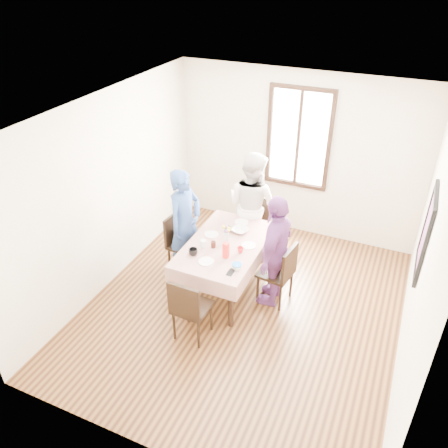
{
  "coord_description": "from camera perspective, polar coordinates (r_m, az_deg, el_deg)",
  "views": [
    {
      "loc": [
        1.64,
        -4.35,
        4.2
      ],
      "look_at": [
        -0.4,
        0.25,
        1.1
      ],
      "focal_mm": 36.22,
      "sensor_mm": 36.0,
      "label": 1
    }
  ],
  "objects": [
    {
      "name": "mug_green",
      "position": [
        6.36,
        0.47,
        -0.65
      ],
      "size": [
        0.11,
        0.11,
        0.08
      ],
      "primitive_type": "imported",
      "rotation": [
        0.0,
        0.0,
        -0.1
      ],
      "color": "#0C7226",
      "rests_on": "tablecloth"
    },
    {
      "name": "mug_flag",
      "position": [
        5.94,
        2.08,
        -3.29
      ],
      "size": [
        0.12,
        0.12,
        0.08
      ],
      "primitive_type": "imported",
      "rotation": [
        0.0,
        0.0,
        0.86
      ],
      "color": "red",
      "rests_on": "tablecloth"
    },
    {
      "name": "window_frame",
      "position": [
        7.24,
        9.41,
        10.6
      ],
      "size": [
        1.02,
        0.06,
        1.62
      ],
      "primitive_type": "cube",
      "color": "black",
      "rests_on": "back_wall"
    },
    {
      "name": "flower_bunch",
      "position": [
        6.06,
        0.27,
        -0.81
      ],
      "size": [
        0.09,
        0.09,
        0.1
      ],
      "primitive_type": null,
      "color": "yellow",
      "rests_on": "flower_vase"
    },
    {
      "name": "back_wall",
      "position": [
        7.37,
        9.25,
        8.48
      ],
      "size": [
        4.0,
        0.0,
        4.0
      ],
      "primitive_type": "plane",
      "rotation": [
        1.57,
        0.0,
        0.0
      ],
      "color": "beige",
      "rests_on": "ground"
    },
    {
      "name": "chair_right",
      "position": [
        6.15,
        6.52,
        -6.11
      ],
      "size": [
        0.48,
        0.48,
        0.91
      ],
      "primitive_type": "cube",
      "rotation": [
        0.0,
        0.0,
        1.43
      ],
      "color": "black",
      "rests_on": "ground"
    },
    {
      "name": "juice_carton",
      "position": [
        5.81,
        0.24,
        -3.34
      ],
      "size": [
        0.07,
        0.07,
        0.22
      ],
      "primitive_type": "cube",
      "color": "red",
      "rests_on": "tablecloth"
    },
    {
      "name": "plate_near",
      "position": [
        5.79,
        -2.28,
        -4.75
      ],
      "size": [
        0.2,
        0.2,
        0.01
      ],
      "primitive_type": "cylinder",
      "color": "white",
      "rests_on": "tablecloth"
    },
    {
      "name": "plate_far",
      "position": [
        6.59,
        2.23,
        0.2
      ],
      "size": [
        0.2,
        0.2,
        0.01
      ],
      "primitive_type": "cylinder",
      "color": "white",
      "rests_on": "tablecloth"
    },
    {
      "name": "drinking_glass",
      "position": [
        6.03,
        -2.62,
        -2.51
      ],
      "size": [
        0.08,
        0.08,
        0.11
      ],
      "primitive_type": "cylinder",
      "color": "silver",
      "rests_on": "tablecloth"
    },
    {
      "name": "mug_black",
      "position": [
        5.9,
        -3.91,
        -3.53
      ],
      "size": [
        0.16,
        0.16,
        0.09
      ],
      "primitive_type": "imported",
      "rotation": [
        0.0,
        0.0,
        0.4
      ],
      "color": "black",
      "rests_on": "tablecloth"
    },
    {
      "name": "jam_jar",
      "position": [
        6.03,
        -1.36,
        -2.61
      ],
      "size": [
        0.06,
        0.06,
        0.09
      ],
      "primitive_type": "cylinder",
      "color": "black",
      "rests_on": "tablecloth"
    },
    {
      "name": "person_left",
      "position": [
        6.46,
        -4.99,
        0.05
      ],
      "size": [
        0.52,
        0.67,
        1.65
      ],
      "primitive_type": "imported",
      "rotation": [
        0.0,
        0.0,
        1.35
      ],
      "color": "navy",
      "rests_on": "ground"
    },
    {
      "name": "serving_bowl",
      "position": [
        6.36,
        2.02,
        -0.81
      ],
      "size": [
        0.26,
        0.26,
        0.05
      ],
      "primitive_type": "imported",
      "rotation": [
        0.0,
        0.0,
        -0.19
      ],
      "color": "white",
      "rests_on": "tablecloth"
    },
    {
      "name": "dining_table",
      "position": [
        6.36,
        0.18,
        -5.35
      ],
      "size": [
        0.86,
        1.47,
        0.75
      ],
      "primitive_type": "cube",
      "color": "black",
      "rests_on": "ground"
    },
    {
      "name": "window_pane",
      "position": [
        7.25,
        9.44,
        10.63
      ],
      "size": [
        0.9,
        0.02,
        1.5
      ],
      "primitive_type": "cube",
      "color": "white",
      "rests_on": "back_wall"
    },
    {
      "name": "person_far",
      "position": [
        6.87,
        3.51,
        2.38
      ],
      "size": [
        0.97,
        0.84,
        1.7
      ],
      "primitive_type": "imported",
      "rotation": [
        0.0,
        0.0,
        2.87
      ],
      "color": "silver",
      "rests_on": "ground"
    },
    {
      "name": "flower_vase",
      "position": [
        6.12,
        0.27,
        -1.75
      ],
      "size": [
        0.07,
        0.07,
        0.14
      ],
      "primitive_type": "cylinder",
      "color": "silver",
      "rests_on": "tablecloth"
    },
    {
      "name": "chair_near",
      "position": [
        5.61,
        -4.03,
        -10.37
      ],
      "size": [
        0.43,
        0.43,
        0.91
      ],
      "primitive_type": "cube",
      "rotation": [
        0.0,
        0.0,
        -0.03
      ],
      "color": "black",
      "rests_on": "ground"
    },
    {
      "name": "person_right",
      "position": [
        5.95,
        6.54,
        -3.39
      ],
      "size": [
        0.43,
        0.96,
        1.61
      ],
      "primitive_type": "imported",
      "rotation": [
        0.0,
        0.0,
        -1.61
      ],
      "color": "#74397D",
      "rests_on": "ground"
    },
    {
      "name": "plate_right",
      "position": [
        6.09,
        3.15,
        -2.72
      ],
      "size": [
        0.2,
        0.2,
        0.01
      ],
      "primitive_type": "cylinder",
      "color": "white",
      "rests_on": "tablecloth"
    },
    {
      "name": "smartphone",
      "position": [
        5.61,
        0.85,
        -6.1
      ],
      "size": [
        0.07,
        0.15,
        0.01
      ],
      "primitive_type": "cube",
      "color": "black",
      "rests_on": "tablecloth"
    },
    {
      "name": "butter_lid",
      "position": [
        5.65,
        1.64,
        -5.13
      ],
      "size": [
        0.12,
        0.12,
        0.01
      ],
      "primitive_type": "cylinder",
      "color": "blue",
      "rests_on": "butter_tub"
    },
    {
      "name": "plate_left",
      "position": [
        6.31,
        -1.59,
        -1.33
      ],
      "size": [
        0.2,
        0.2,
        0.01
      ],
      "primitive_type": "cylinder",
      "color": "white",
      "rests_on": "tablecloth"
    },
    {
      "name": "tablecloth",
      "position": [
        6.14,
        0.19,
        -2.51
      ],
      "size": [
        0.98,
        1.59,
        0.01
      ],
      "primitive_type": "cube",
      "color": "#620D04",
      "rests_on": "dining_table"
    },
    {
      "name": "right_wall",
      "position": [
        5.21,
        23.74,
        -4.59
      ],
      "size": [
        0.0,
        4.5,
        4.5
      ],
      "primitive_type": "plane",
      "rotation": [
        1.57,
        0.0,
        -1.57
      ],
      "color": "beige",
      "rests_on": "ground"
    },
    {
      "name": "chair_far",
      "position": [
        7.09,
        3.47,
        -0.33
      ],
      "size": [
        0.47,
        0.47,
        0.91
      ],
      "primitive_type": "cube",
      "rotation": [
        0.0,
        0.0,
        3.0
      ],
      "color": "black",
      "rests_on": "ground"
    },
    {
      "name": "butter_tub",
      "position": [
        5.67,
        1.63,
        -5.39
      ],
      "size": [
        0.11,
        0.11,
        0.05
      ],
      "primitive_type": "cylinder",
      "color": "white",
      "rests_on": "tablecloth"
    },
    {
      "name": "chair_left",
      "position": [
        6.67,
        -4.99,
        -2.64
      ],
      "size": [
        0.46,
        0.46,
        0.91
      ],
      "primitive_type": "cube",
      "rotation": [
        0.0,
        0.0,
        -1.66
      ],
      "color": "black",
      "rests_on": "ground"
    },
    {
      "name": "ground",
      "position": [
        6.26,
        2.45,
        -10.5
      ],
      "size": [
        4.5,
        4.5,
        0.0
      ],
      "primitive_type": "plane",
      "color": "#331B0F",
      "rests_on": "ground"
    },
    {
      "name": "art_poster",
      "position": [
        5.36,
        24.17,
        -1.05
      ],
      "size": [
        0.04,
        0.76,
        0.96
      ],
      "primitive_type": "cube",
      "color": "red",
      "rests_on": "right_wall"
    }
  ]
}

